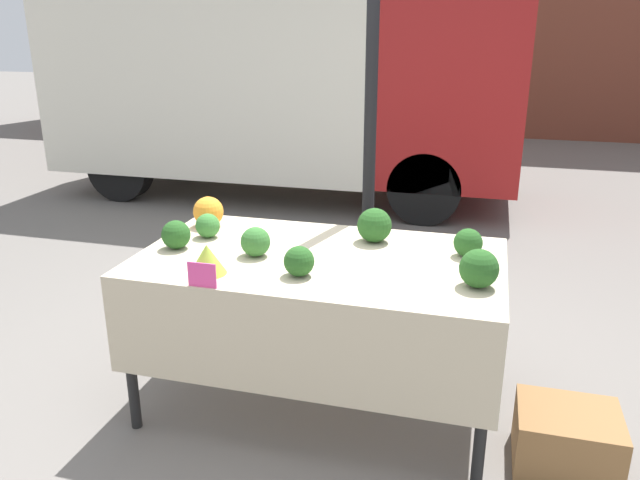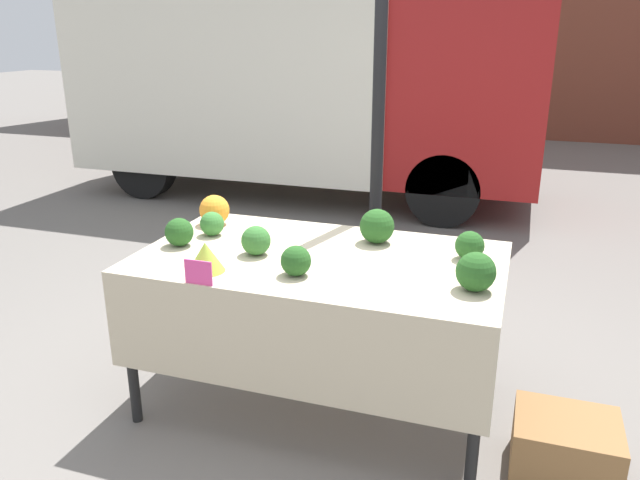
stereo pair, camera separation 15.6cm
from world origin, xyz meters
The scene contains 15 objects.
ground_plane centered at (0.00, 0.00, 0.00)m, with size 40.00×40.00×0.00m, color slate.
tent_pole centered at (0.08, 0.78, 1.20)m, with size 0.07×0.07×2.39m.
parked_truck centered at (-1.64, 3.95, 1.43)m, with size 4.95×1.84×2.72m.
market_table centered at (0.00, -0.07, 0.70)m, with size 1.71×0.99×0.79m.
orange_cauliflower centered at (-0.70, 0.29, 0.88)m, with size 0.16×0.16×0.16m.
romanesco_head centered at (-0.42, -0.34, 0.86)m, with size 0.17×0.17×0.13m.
broccoli_head_0 centered at (-0.70, -0.08, 0.86)m, with size 0.14×0.14×0.14m.
broccoli_head_1 centered at (0.73, -0.18, 0.88)m, with size 0.16×0.16×0.16m.
broccoli_head_2 centered at (0.67, 0.18, 0.86)m, with size 0.14×0.14×0.14m.
broccoli_head_3 centered at (0.21, 0.27, 0.88)m, with size 0.17×0.17×0.17m.
broccoli_head_4 centered at (-0.29, -0.08, 0.86)m, with size 0.14×0.14×0.14m.
broccoli_head_5 centered at (-0.63, 0.12, 0.86)m, with size 0.12×0.12×0.12m.
broccoli_head_6 centered at (-0.02, -0.26, 0.86)m, with size 0.13×0.13×0.13m.
price_sign centered at (-0.37, -0.48, 0.85)m, with size 0.13×0.01×0.11m.
produce_crate centered at (1.16, -0.20, 0.13)m, with size 0.43×0.36×0.27m.
Camera 1 is at (0.73, -2.66, 1.82)m, focal length 35.00 mm.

